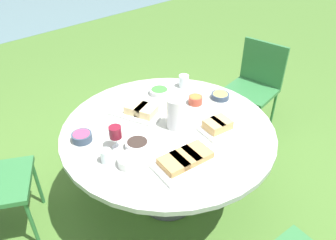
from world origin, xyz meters
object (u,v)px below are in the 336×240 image
object	(u,v)px
chair_far_back	(255,81)
wine_glass	(115,133)
dining_table	(168,136)
water_pitcher	(176,113)

from	to	relation	value
chair_far_back	wine_glass	size ratio (longest dim) A/B	5.64
dining_table	wine_glass	distance (m)	0.43
dining_table	chair_far_back	world-z (taller)	chair_far_back
dining_table	chair_far_back	size ratio (longest dim) A/B	1.63
dining_table	wine_glass	size ratio (longest dim) A/B	9.22
dining_table	water_pitcher	xyz separation A→B (m)	(0.04, -0.03, 0.19)
dining_table	water_pitcher	distance (m)	0.20
chair_far_back	water_pitcher	xyz separation A→B (m)	(-1.27, -0.18, 0.30)
dining_table	wine_glass	xyz separation A→B (m)	(-0.38, 0.06, 0.19)
water_pitcher	chair_far_back	bearing A→B (deg)	8.13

